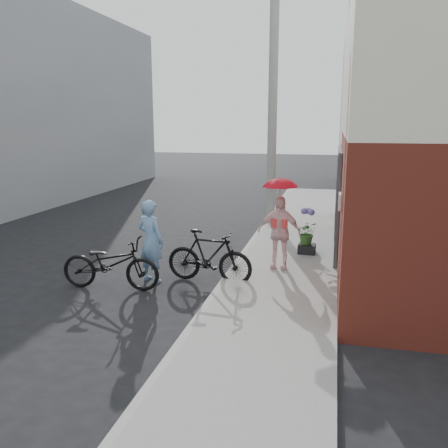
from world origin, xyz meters
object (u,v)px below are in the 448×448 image
(officer, at_px, (151,241))
(bike_right, at_px, (209,257))
(utility_pole, at_px, (272,114))
(bike_left, at_px, (111,264))
(planter, at_px, (307,249))
(kimono_woman, at_px, (279,232))

(officer, height_order, bike_right, officer)
(utility_pole, height_order, bike_left, utility_pole)
(utility_pole, relative_size, officer, 4.04)
(planter, bearing_deg, officer, -140.67)
(utility_pole, relative_size, bike_left, 3.51)
(officer, relative_size, planter, 4.26)
(utility_pole, distance_m, planter, 4.94)
(kimono_woman, bearing_deg, officer, -150.35)
(utility_pole, height_order, officer, utility_pole)
(bike_left, xyz_separation_m, planter, (3.67, 3.13, -0.30))
(officer, height_order, kimono_woman, officer)
(kimono_woman, xyz_separation_m, planter, (0.54, 1.33, -0.70))
(bike_left, bearing_deg, officer, -48.52)
(bike_right, xyz_separation_m, kimono_woman, (1.32, 0.96, 0.37))
(kimono_woman, distance_m, planter, 1.60)
(utility_pole, bearing_deg, bike_left, -109.35)
(kimono_woman, bearing_deg, bike_left, -145.48)
(bike_left, xyz_separation_m, bike_right, (1.81, 0.84, 0.03))
(kimono_woman, relative_size, planter, 3.94)
(officer, xyz_separation_m, planter, (3.06, 2.51, -0.64))
(bike_right, bearing_deg, bike_left, 119.87)
(officer, bearing_deg, bike_left, 67.93)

